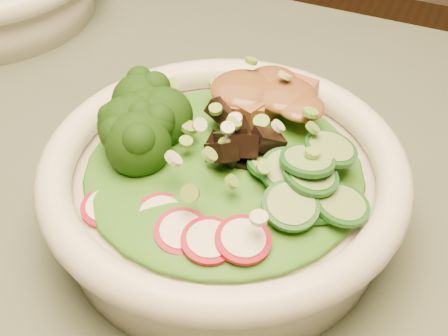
% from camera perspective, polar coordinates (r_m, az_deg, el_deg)
% --- Properties ---
extents(salad_bowl, '(0.25, 0.25, 0.07)m').
position_cam_1_polar(salad_bowl, '(0.44, 0.00, -1.85)').
color(salad_bowl, white).
rests_on(salad_bowl, dining_table).
extents(lettuce_bed, '(0.19, 0.19, 0.02)m').
position_cam_1_polar(lettuce_bed, '(0.42, 0.00, 0.10)').
color(lettuce_bed, '#276114').
rests_on(lettuce_bed, salad_bowl).
extents(broccoli_florets, '(0.09, 0.09, 0.04)m').
position_cam_1_polar(broccoli_florets, '(0.43, -7.17, 3.53)').
color(broccoli_florets, black).
rests_on(broccoli_florets, salad_bowl).
extents(radish_slices, '(0.11, 0.07, 0.02)m').
position_cam_1_polar(radish_slices, '(0.38, -3.58, -5.35)').
color(radish_slices, maroon).
rests_on(radish_slices, salad_bowl).
extents(cucumber_slices, '(0.08, 0.08, 0.03)m').
position_cam_1_polar(cucumber_slices, '(0.40, 7.90, -1.31)').
color(cucumber_slices, '#83AD60').
rests_on(cucumber_slices, salad_bowl).
extents(mushroom_heap, '(0.08, 0.08, 0.04)m').
position_cam_1_polar(mushroom_heap, '(0.42, 0.65, 2.33)').
color(mushroom_heap, black).
rests_on(mushroom_heap, salad_bowl).
extents(tofu_cubes, '(0.10, 0.08, 0.03)m').
position_cam_1_polar(tofu_cubes, '(0.46, 3.30, 5.57)').
color(tofu_cubes, brown).
rests_on(tofu_cubes, salad_bowl).
extents(peanut_sauce, '(0.07, 0.05, 0.01)m').
position_cam_1_polar(peanut_sauce, '(0.45, 3.36, 6.81)').
color(peanut_sauce, brown).
rests_on(peanut_sauce, tofu_cubes).
extents(scallion_garnish, '(0.18, 0.18, 0.02)m').
position_cam_1_polar(scallion_garnish, '(0.41, 0.00, 2.41)').
color(scallion_garnish, '#6EA339').
rests_on(scallion_garnish, salad_bowl).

